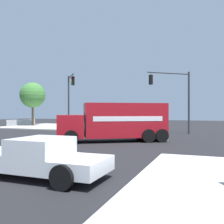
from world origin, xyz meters
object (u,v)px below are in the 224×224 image
Objects in this scene: traffic_light_primary at (176,93)px; delivery_truck at (116,122)px; traffic_light_secondary at (70,94)px; pedestrian_near_corner at (64,121)px; pickup_white at (37,156)px; shade_tree_near at (33,95)px.

delivery_truck is at bearing -24.94° from traffic_light_primary.
traffic_light_secondary reaches higher than pedestrian_near_corner.
traffic_light_secondary reaches higher than traffic_light_primary.
traffic_light_secondary is at bearing -131.18° from delivery_truck.
traffic_light_primary reaches higher than delivery_truck.
traffic_light_secondary is 1.24× the size of pickup_white.
shade_tree_near reaches higher than pedestrian_near_corner.
delivery_truck reaches higher than pedestrian_near_corner.
pickup_white is (18.81, -2.62, -3.50)m from traffic_light_primary.
shade_tree_near is (-25.15, -20.19, 4.18)m from pickup_white.
delivery_truck reaches higher than pickup_white.
delivery_truck is at bearing 46.33° from pedestrian_near_corner.
shade_tree_near reaches higher than pickup_white.
pedestrian_near_corner is 0.23× the size of shade_tree_near.
pickup_white is 25.40m from pedestrian_near_corner.
traffic_light_secondary is (0.44, -12.11, 0.12)m from traffic_light_primary.
traffic_light_primary is 0.99× the size of traffic_light_secondary.
shade_tree_near is at bearing -105.53° from traffic_light_primary.
delivery_truck is 5.26× the size of pedestrian_near_corner.
delivery_truck is 16.04m from pedestrian_near_corner.
delivery_truck is 1.30× the size of traffic_light_primary.
delivery_truck is 11.05m from pickup_white.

